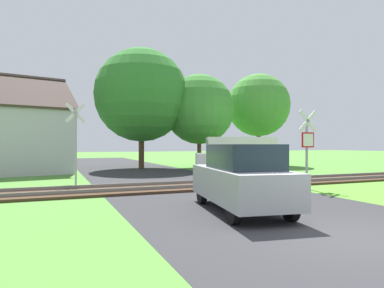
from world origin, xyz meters
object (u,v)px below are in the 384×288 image
(tree_right, at_px, (199,109))
(tree_center, at_px, (141,95))
(tree_far, at_px, (259,105))
(mail_truck, at_px, (238,153))
(stop_sign_near, at_px, (307,144))
(parked_car, at_px, (241,178))
(crossing_sign_far, at_px, (76,138))

(tree_right, distance_m, tree_center, 4.48)
(tree_far, height_order, mail_truck, tree_far)
(mail_truck, bearing_deg, stop_sign_near, -170.56)
(tree_center, relative_size, parked_car, 2.11)
(stop_sign_near, xyz_separation_m, tree_center, (-3.27, 14.00, 3.63))
(tree_center, bearing_deg, crossing_sign_far, -119.17)
(stop_sign_near, height_order, tree_far, tree_far)
(crossing_sign_far, xyz_separation_m, tree_right, (9.45, 8.36, 2.40))
(tree_center, xyz_separation_m, mail_truck, (4.70, -6.02, -4.20))
(mail_truck, height_order, parked_car, mail_truck)
(tree_far, bearing_deg, tree_center, -177.43)
(parked_car, bearing_deg, tree_far, 64.44)
(mail_truck, bearing_deg, crossing_sign_far, 127.74)
(tree_far, relative_size, tree_right, 1.11)
(stop_sign_near, height_order, tree_center, tree_center)
(crossing_sign_far, relative_size, mail_truck, 0.68)
(tree_far, xyz_separation_m, parked_car, (-11.98, -17.44, -4.30))
(tree_center, height_order, parked_car, tree_center)
(tree_far, distance_m, mail_truck, 9.56)
(stop_sign_near, height_order, crossing_sign_far, crossing_sign_far)
(stop_sign_near, distance_m, tree_far, 16.53)
(mail_truck, relative_size, parked_car, 1.25)
(crossing_sign_far, xyz_separation_m, tree_center, (5.16, 9.25, 3.37))
(tree_right, bearing_deg, mail_truck, -85.35)
(crossing_sign_far, distance_m, mail_truck, 10.42)
(mail_truck, bearing_deg, parked_car, 170.13)
(tree_right, xyz_separation_m, parked_car, (-5.77, -16.08, -3.57))
(tree_far, bearing_deg, parked_car, -124.48)
(crossing_sign_far, height_order, tree_right, tree_right)
(stop_sign_near, xyz_separation_m, tree_right, (1.01, 13.11, 2.66))
(stop_sign_near, relative_size, tree_far, 0.40)
(stop_sign_near, bearing_deg, tree_center, -77.30)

